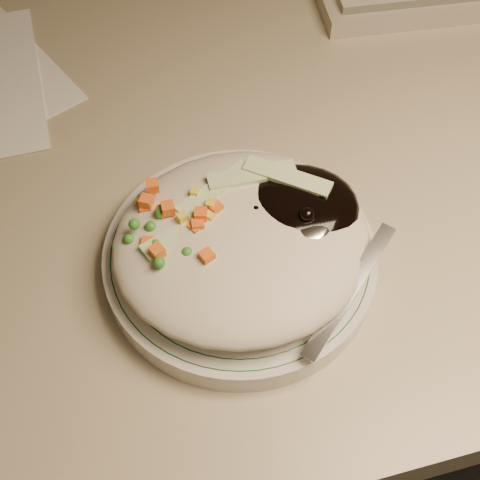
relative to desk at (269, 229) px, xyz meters
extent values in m
cube|color=tan|center=(0.00, 0.00, 0.18)|extent=(1.40, 0.70, 0.04)
cylinder|color=silver|center=(-0.08, -0.17, 0.21)|extent=(0.21, 0.21, 0.02)
torus|color=#144723|center=(-0.08, -0.17, 0.22)|extent=(0.20, 0.20, 0.00)
torus|color=#144723|center=(-0.08, -0.17, 0.22)|extent=(0.18, 0.18, 0.00)
ellipsoid|color=beige|center=(-0.08, -0.17, 0.24)|extent=(0.19, 0.18, 0.04)
ellipsoid|color=black|center=(-0.04, -0.16, 0.25)|extent=(0.10, 0.09, 0.03)
ellipsoid|color=orange|center=(-0.13, -0.15, 0.24)|extent=(0.08, 0.08, 0.02)
sphere|color=black|center=(-0.07, -0.16, 0.25)|extent=(0.01, 0.01, 0.01)
sphere|color=black|center=(-0.04, -0.15, 0.25)|extent=(0.01, 0.01, 0.01)
sphere|color=black|center=(-0.01, -0.16, 0.26)|extent=(0.01, 0.01, 0.01)
sphere|color=black|center=(-0.02, -0.15, 0.25)|extent=(0.01, 0.01, 0.01)
sphere|color=black|center=(-0.03, -0.18, 0.26)|extent=(0.01, 0.01, 0.01)
sphere|color=black|center=(-0.04, -0.16, 0.25)|extent=(0.01, 0.01, 0.01)
sphere|color=black|center=(-0.03, -0.15, 0.25)|extent=(0.01, 0.01, 0.01)
cube|color=orange|center=(-0.13, -0.15, 0.26)|extent=(0.01, 0.01, 0.01)
cube|color=orange|center=(-0.11, -0.17, 0.25)|extent=(0.01, 0.01, 0.01)
cube|color=orange|center=(-0.14, -0.13, 0.26)|extent=(0.01, 0.01, 0.01)
cube|color=orange|center=(-0.11, -0.16, 0.26)|extent=(0.01, 0.01, 0.01)
cube|color=orange|center=(-0.11, -0.16, 0.26)|extent=(0.01, 0.01, 0.01)
cube|color=orange|center=(-0.14, -0.13, 0.25)|extent=(0.01, 0.01, 0.01)
cube|color=orange|center=(-0.13, -0.14, 0.26)|extent=(0.01, 0.01, 0.01)
cube|color=orange|center=(-0.11, -0.16, 0.26)|extent=(0.01, 0.01, 0.01)
cube|color=orange|center=(-0.10, -0.15, 0.26)|extent=(0.01, 0.01, 0.01)
cube|color=orange|center=(-0.14, -0.12, 0.26)|extent=(0.01, 0.01, 0.01)
cube|color=orange|center=(-0.14, -0.18, 0.26)|extent=(0.01, 0.01, 0.01)
cube|color=orange|center=(-0.11, -0.19, 0.26)|extent=(0.01, 0.01, 0.01)
cube|color=orange|center=(-0.15, -0.17, 0.25)|extent=(0.01, 0.01, 0.01)
cube|color=orange|center=(-0.14, -0.13, 0.25)|extent=(0.01, 0.01, 0.01)
sphere|color=#388C28|center=(-0.11, -0.15, 0.25)|extent=(0.01, 0.01, 0.01)
sphere|color=#388C28|center=(-0.14, -0.19, 0.26)|extent=(0.01, 0.01, 0.01)
sphere|color=#388C28|center=(-0.14, -0.15, 0.26)|extent=(0.01, 0.01, 0.01)
sphere|color=#388C28|center=(-0.15, -0.15, 0.26)|extent=(0.01, 0.01, 0.01)
sphere|color=#388C28|center=(-0.11, -0.15, 0.25)|extent=(0.01, 0.01, 0.01)
sphere|color=#388C28|center=(-0.11, -0.18, 0.25)|extent=(0.01, 0.01, 0.01)
sphere|color=#388C28|center=(-0.13, -0.16, 0.25)|extent=(0.01, 0.01, 0.01)
sphere|color=#388C28|center=(-0.13, -0.18, 0.25)|extent=(0.01, 0.01, 0.01)
sphere|color=#388C28|center=(-0.16, -0.16, 0.25)|extent=(0.01, 0.01, 0.01)
sphere|color=#388C28|center=(-0.13, -0.14, 0.26)|extent=(0.01, 0.01, 0.01)
sphere|color=#388C28|center=(-0.13, -0.14, 0.26)|extent=(0.01, 0.01, 0.01)
sphere|color=#388C28|center=(-0.14, -0.17, 0.25)|extent=(0.01, 0.01, 0.01)
sphere|color=#388C28|center=(-0.12, -0.18, 0.26)|extent=(0.01, 0.01, 0.01)
sphere|color=#388C28|center=(-0.09, -0.13, 0.25)|extent=(0.01, 0.01, 0.01)
cube|color=yellow|center=(-0.12, -0.15, 0.25)|extent=(0.01, 0.01, 0.01)
cube|color=yellow|center=(-0.10, -0.16, 0.26)|extent=(0.01, 0.01, 0.01)
cube|color=yellow|center=(-0.13, -0.14, 0.25)|extent=(0.01, 0.01, 0.01)
cube|color=yellow|center=(-0.12, -0.15, 0.26)|extent=(0.01, 0.01, 0.01)
cube|color=yellow|center=(-0.13, -0.16, 0.25)|extent=(0.01, 0.01, 0.01)
cube|color=yellow|center=(-0.10, -0.15, 0.26)|extent=(0.01, 0.01, 0.01)
cube|color=yellow|center=(-0.11, -0.13, 0.26)|extent=(0.01, 0.01, 0.01)
cube|color=yellow|center=(-0.12, -0.16, 0.25)|extent=(0.01, 0.01, 0.01)
cube|color=#B2D18C|center=(-0.09, -0.13, 0.26)|extent=(0.07, 0.05, 0.00)
cube|color=#B2D18C|center=(-0.06, -0.13, 0.26)|extent=(0.07, 0.02, 0.00)
cube|color=#B2D18C|center=(-0.12, -0.16, 0.26)|extent=(0.07, 0.04, 0.00)
cube|color=#B2D18C|center=(-0.04, -0.14, 0.26)|extent=(0.06, 0.05, 0.00)
ellipsoid|color=silver|center=(-0.03, -0.18, 0.25)|extent=(0.06, 0.06, 0.01)
cube|color=silver|center=(-0.02, -0.23, 0.24)|extent=(0.09, 0.08, 0.03)
camera|label=1|loc=(-0.15, -0.45, 0.64)|focal=50.00mm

